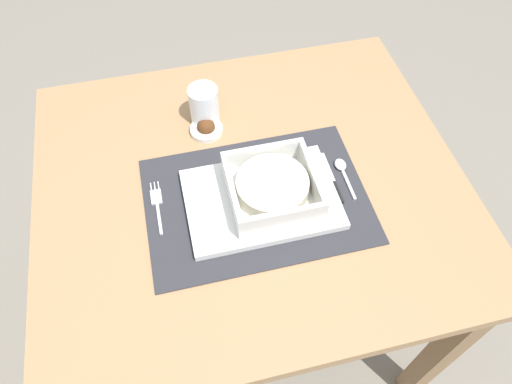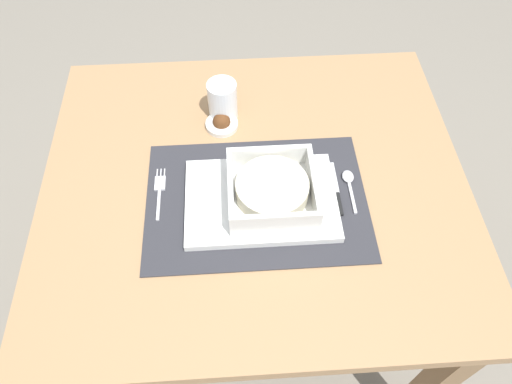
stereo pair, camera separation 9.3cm
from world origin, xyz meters
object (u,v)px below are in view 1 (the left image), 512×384
(dining_table, at_px, (251,208))
(bread_knife, at_px, (323,183))
(fork, at_px, (157,203))
(spoon, at_px, (342,168))
(porridge_bowl, at_px, (272,188))
(drinking_glass, at_px, (204,107))
(condiment_saucer, at_px, (206,128))
(butter_knife, at_px, (332,181))

(dining_table, relative_size, bread_knife, 6.42)
(dining_table, relative_size, fork, 6.92)
(bread_knife, bearing_deg, spoon, 31.05)
(dining_table, distance_m, spoon, 0.22)
(bread_knife, bearing_deg, fork, 178.22)
(porridge_bowl, relative_size, spoon, 1.60)
(bread_knife, bearing_deg, drinking_glass, 133.59)
(dining_table, height_order, porridge_bowl, porridge_bowl)
(porridge_bowl, distance_m, fork, 0.23)
(dining_table, distance_m, condiment_saucer, 0.20)
(dining_table, xyz_separation_m, spoon, (0.19, -0.02, 0.11))
(fork, relative_size, bread_knife, 0.93)
(porridge_bowl, height_order, condiment_saucer, porridge_bowl)
(butter_knife, relative_size, drinking_glass, 1.44)
(bread_knife, bearing_deg, condiment_saucer, 138.86)
(spoon, distance_m, drinking_glass, 0.33)
(dining_table, bearing_deg, porridge_bowl, -63.38)
(porridge_bowl, bearing_deg, bread_knife, 6.90)
(butter_knife, height_order, drinking_glass, drinking_glass)
(dining_table, distance_m, porridge_bowl, 0.16)
(porridge_bowl, bearing_deg, condiment_saucer, 113.64)
(dining_table, distance_m, drinking_glass, 0.25)
(condiment_saucer, bearing_deg, butter_knife, -41.56)
(bread_knife, bearing_deg, porridge_bowl, -169.80)
(spoon, bearing_deg, drinking_glass, 138.13)
(porridge_bowl, distance_m, drinking_glass, 0.27)
(dining_table, distance_m, butter_knife, 0.20)
(drinking_glass, relative_size, condiment_saucer, 1.26)
(butter_knife, bearing_deg, condiment_saucer, 135.67)
(fork, xyz_separation_m, spoon, (0.39, -0.00, 0.00))
(fork, bearing_deg, dining_table, 6.29)
(butter_knife, height_order, bread_knife, same)
(butter_knife, bearing_deg, bread_knife, -177.91)
(dining_table, distance_m, fork, 0.22)
(spoon, relative_size, drinking_glass, 1.15)
(porridge_bowl, bearing_deg, drinking_glass, 109.66)
(porridge_bowl, height_order, fork, porridge_bowl)
(condiment_saucer, bearing_deg, dining_table, -67.52)
(fork, xyz_separation_m, drinking_glass, (0.14, 0.21, 0.04))
(drinking_glass, distance_m, condiment_saucer, 0.05)
(porridge_bowl, relative_size, condiment_saucer, 2.32)
(dining_table, xyz_separation_m, fork, (-0.20, -0.02, 0.11))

